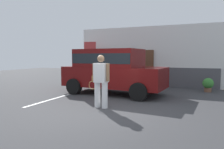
{
  "coord_description": "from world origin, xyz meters",
  "views": [
    {
      "loc": [
        2.6,
        -5.92,
        1.71
      ],
      "look_at": [
        -0.34,
        1.2,
        1.05
      ],
      "focal_mm": 33.45,
      "sensor_mm": 36.0,
      "label": 1
    }
  ],
  "objects_px": {
    "parked_suv": "(112,69)",
    "flag_pole": "(87,54)",
    "tennis_player_man": "(101,81)",
    "potted_plant_by_porch": "(208,84)"
  },
  "relations": [
    {
      "from": "tennis_player_man",
      "to": "flag_pole",
      "type": "height_order",
      "value": "flag_pole"
    },
    {
      "from": "parked_suv",
      "to": "tennis_player_man",
      "type": "height_order",
      "value": "parked_suv"
    },
    {
      "from": "parked_suv",
      "to": "tennis_player_man",
      "type": "bearing_deg",
      "value": -70.32
    },
    {
      "from": "parked_suv",
      "to": "potted_plant_by_porch",
      "type": "height_order",
      "value": "parked_suv"
    },
    {
      "from": "parked_suv",
      "to": "flag_pole",
      "type": "relative_size",
      "value": 1.79
    },
    {
      "from": "parked_suv",
      "to": "flag_pole",
      "type": "xyz_separation_m",
      "value": [
        -2.61,
        2.36,
        0.71
      ]
    },
    {
      "from": "potted_plant_by_porch",
      "to": "flag_pole",
      "type": "xyz_separation_m",
      "value": [
        -6.74,
        0.14,
        1.48
      ]
    },
    {
      "from": "tennis_player_man",
      "to": "potted_plant_by_porch",
      "type": "xyz_separation_m",
      "value": [
        3.46,
        4.82,
        -0.54
      ]
    },
    {
      "from": "parked_suv",
      "to": "potted_plant_by_porch",
      "type": "relative_size",
      "value": 7.0
    },
    {
      "from": "tennis_player_man",
      "to": "flag_pole",
      "type": "xyz_separation_m",
      "value": [
        -3.28,
        4.96,
        0.94
      ]
    }
  ]
}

